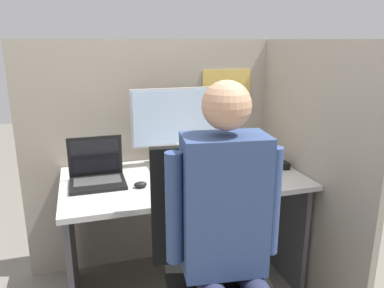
{
  "coord_description": "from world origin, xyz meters",
  "views": [
    {
      "loc": [
        -0.56,
        -1.65,
        1.54
      ],
      "look_at": [
        -0.0,
        0.19,
        1.0
      ],
      "focal_mm": 35.0,
      "sensor_mm": 36.0,
      "label": 1
    }
  ],
  "objects_px": {
    "coffee_mug": "(236,152)",
    "laptop": "(97,175)",
    "paper_box": "(177,159)",
    "person": "(230,228)",
    "stapler": "(282,164)",
    "carrot_toy": "(193,188)",
    "monitor": "(177,120)",
    "office_chair": "(211,264)"
  },
  "relations": [
    {
      "from": "coffee_mug",
      "to": "laptop",
      "type": "bearing_deg",
      "value": -167.61
    },
    {
      "from": "paper_box",
      "to": "person",
      "type": "height_order",
      "value": "person"
    },
    {
      "from": "laptop",
      "to": "person",
      "type": "distance_m",
      "value": 0.93
    },
    {
      "from": "stapler",
      "to": "carrot_toy",
      "type": "height_order",
      "value": "stapler"
    },
    {
      "from": "laptop",
      "to": "stapler",
      "type": "relative_size",
      "value": 2.5
    },
    {
      "from": "stapler",
      "to": "coffee_mug",
      "type": "xyz_separation_m",
      "value": [
        -0.21,
        0.27,
        0.02
      ]
    },
    {
      "from": "carrot_toy",
      "to": "person",
      "type": "height_order",
      "value": "person"
    },
    {
      "from": "stapler",
      "to": "carrot_toy",
      "type": "distance_m",
      "value": 0.69
    },
    {
      "from": "monitor",
      "to": "office_chair",
      "type": "xyz_separation_m",
      "value": [
        -0.07,
        -0.85,
        -0.5
      ]
    },
    {
      "from": "monitor",
      "to": "carrot_toy",
      "type": "distance_m",
      "value": 0.55
    },
    {
      "from": "laptop",
      "to": "stapler",
      "type": "bearing_deg",
      "value": -3.15
    },
    {
      "from": "person",
      "to": "coffee_mug",
      "type": "distance_m",
      "value": 1.11
    },
    {
      "from": "carrot_toy",
      "to": "person",
      "type": "relative_size",
      "value": 0.11
    },
    {
      "from": "stapler",
      "to": "office_chair",
      "type": "bearing_deg",
      "value": -139.62
    },
    {
      "from": "carrot_toy",
      "to": "person",
      "type": "xyz_separation_m",
      "value": [
        -0.01,
        -0.53,
        0.04
      ]
    },
    {
      "from": "office_chair",
      "to": "coffee_mug",
      "type": "height_order",
      "value": "office_chair"
    },
    {
      "from": "stapler",
      "to": "office_chair",
      "type": "relative_size",
      "value": 0.11
    },
    {
      "from": "paper_box",
      "to": "office_chair",
      "type": "distance_m",
      "value": 0.88
    },
    {
      "from": "carrot_toy",
      "to": "coffee_mug",
      "type": "distance_m",
      "value": 0.66
    },
    {
      "from": "monitor",
      "to": "person",
      "type": "xyz_separation_m",
      "value": [
        -0.05,
        -1.0,
        -0.24
      ]
    },
    {
      "from": "stapler",
      "to": "coffee_mug",
      "type": "relative_size",
      "value": 1.3
    },
    {
      "from": "monitor",
      "to": "coffee_mug",
      "type": "bearing_deg",
      "value": 1.19
    },
    {
      "from": "carrot_toy",
      "to": "person",
      "type": "bearing_deg",
      "value": -91.03
    },
    {
      "from": "office_chair",
      "to": "coffee_mug",
      "type": "xyz_separation_m",
      "value": [
        0.48,
        0.85,
        0.24
      ]
    },
    {
      "from": "stapler",
      "to": "carrot_toy",
      "type": "bearing_deg",
      "value": -162.06
    },
    {
      "from": "monitor",
      "to": "office_chair",
      "type": "relative_size",
      "value": 0.54
    },
    {
      "from": "office_chair",
      "to": "person",
      "type": "bearing_deg",
      "value": -82.8
    },
    {
      "from": "monitor",
      "to": "office_chair",
      "type": "distance_m",
      "value": 0.98
    },
    {
      "from": "monitor",
      "to": "laptop",
      "type": "xyz_separation_m",
      "value": [
        -0.52,
        -0.2,
        -0.24
      ]
    },
    {
      "from": "carrot_toy",
      "to": "coffee_mug",
      "type": "height_order",
      "value": "coffee_mug"
    },
    {
      "from": "paper_box",
      "to": "office_chair",
      "type": "bearing_deg",
      "value": -94.42
    },
    {
      "from": "paper_box",
      "to": "office_chair",
      "type": "xyz_separation_m",
      "value": [
        -0.07,
        -0.84,
        -0.24
      ]
    },
    {
      "from": "laptop",
      "to": "office_chair",
      "type": "height_order",
      "value": "office_chair"
    },
    {
      "from": "office_chair",
      "to": "person",
      "type": "distance_m",
      "value": 0.3
    },
    {
      "from": "office_chair",
      "to": "coffee_mug",
      "type": "bearing_deg",
      "value": 60.54
    },
    {
      "from": "person",
      "to": "carrot_toy",
      "type": "bearing_deg",
      "value": 88.97
    },
    {
      "from": "paper_box",
      "to": "laptop",
      "type": "height_order",
      "value": "laptop"
    },
    {
      "from": "paper_box",
      "to": "monitor",
      "type": "distance_m",
      "value": 0.26
    },
    {
      "from": "laptop",
      "to": "coffee_mug",
      "type": "height_order",
      "value": "laptop"
    },
    {
      "from": "monitor",
      "to": "office_chair",
      "type": "height_order",
      "value": "monitor"
    },
    {
      "from": "laptop",
      "to": "person",
      "type": "height_order",
      "value": "person"
    },
    {
      "from": "coffee_mug",
      "to": "paper_box",
      "type": "bearing_deg",
      "value": -178.42
    }
  ]
}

